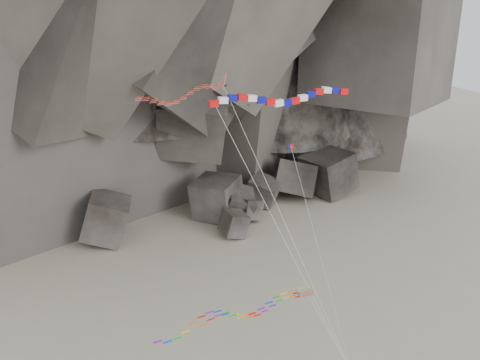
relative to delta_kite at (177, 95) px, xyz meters
name	(u,v)px	position (x,y,z in m)	size (l,w,h in m)	color
boulder_field	(212,205)	(14.81, 32.73, -24.99)	(79.19, 19.89, 8.96)	#47423F
delta_kite	(177,95)	(0.00, 0.00, 0.00)	(17.52, 9.00, 27.71)	red
banner_kite	(282,99)	(7.55, -3.69, -0.23)	(12.22, 4.66, 26.63)	red
parafoil_kite	(229,314)	(1.80, -6.35, -17.22)	(18.99, 2.21, 9.60)	#D8E20C
pennant_kite	(306,205)	(10.47, -3.40, -10.05)	(4.55, 5.71, 21.50)	red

